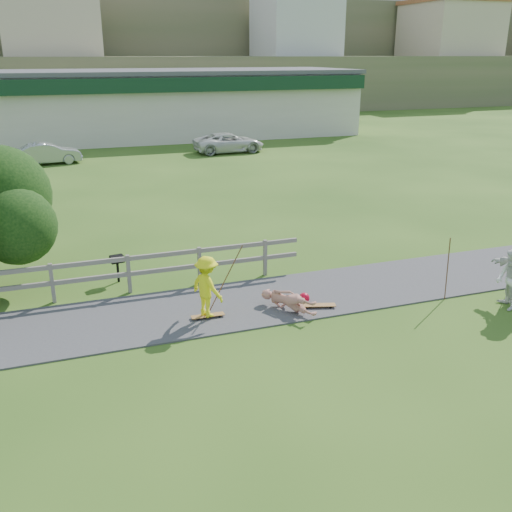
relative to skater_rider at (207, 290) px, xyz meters
The scene contains 15 objects.
ground 1.29m from the skater_rider, 67.52° to the right, with size 260.00×260.00×0.00m, color #2B5016.
path 1.01m from the skater_rider, 54.34° to the left, with size 34.00×3.00×0.04m, color #3B3B3E.
fence 4.83m from the skater_rider, 150.92° to the left, with size 15.05×0.10×1.10m.
strip_mall 34.32m from the skater_rider, 82.63° to the left, with size 32.50×10.75×5.10m.
skater_rider is the anchor object (origin of this frame).
skater_fallen 2.14m from the skater_rider, ahead, with size 1.60×0.38×0.58m, color #B67564.
spectator_a 7.76m from the skater_rider, 14.58° to the right, with size 0.77×0.60×1.58m, color silver.
car_silver 24.06m from the skater_rider, 98.53° to the left, with size 1.35×3.86×1.27m, color #9B9FA2.
car_white 25.57m from the skater_rider, 71.92° to the left, with size 2.17×4.70×1.31m, color silver.
bbq 3.75m from the skater_rider, 119.06° to the left, with size 0.37×0.28×0.80m, color black, non-canonical shape.
longboard_rider 0.73m from the skater_rider, 90.00° to the right, with size 0.83×0.20×0.09m, color olive, non-canonical shape.
longboard_fallen 2.98m from the skater_rider, ahead, with size 0.91×0.22×0.10m, color olive, non-canonical shape.
helmet 2.75m from the skater_rider, ahead, with size 0.29×0.29×0.29m, color #B50620.
pole_rider 0.75m from the skater_rider, 33.69° to the left, with size 0.03×0.03×1.94m, color brown.
pole_spec_left 6.41m from the skater_rider, ahead, with size 0.03×0.03×1.75m, color brown.
Camera 1 is at (-3.56, -11.63, 6.27)m, focal length 40.00 mm.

